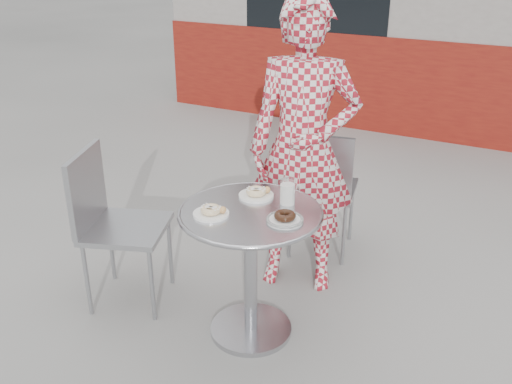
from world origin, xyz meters
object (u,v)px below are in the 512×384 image
at_px(seated_person, 303,149).
at_px(plate_near, 212,212).
at_px(chair_far, 321,213).
at_px(chair_left, 127,256).
at_px(plate_far, 257,193).
at_px(bistro_table, 251,242).
at_px(plate_checker, 285,218).
at_px(milk_cup, 287,193).

relative_size(seated_person, plate_near, 9.74).
bearing_deg(chair_far, plate_near, 71.57).
bearing_deg(chair_left, plate_near, -117.03).
distance_m(chair_left, plate_far, 0.88).
bearing_deg(bistro_table, chair_far, 90.24).
bearing_deg(chair_far, plate_checker, 89.67).
bearing_deg(plate_far, bistro_table, -72.99).
xyz_separation_m(seated_person, plate_far, (-0.07, -0.43, -0.11)).
bearing_deg(milk_cup, seated_person, 103.67).
distance_m(chair_far, plate_far, 0.96).
relative_size(chair_far, seated_person, 0.51).
bearing_deg(seated_person, bistro_table, -108.04).
relative_size(chair_left, plate_checker, 5.08).
height_order(plate_far, plate_near, plate_far).
relative_size(chair_left, milk_cup, 7.17).
bearing_deg(chair_far, plate_far, 75.50).
bearing_deg(seated_person, chair_far, 76.86).
relative_size(plate_far, plate_near, 1.03).
xyz_separation_m(chair_left, plate_near, (0.63, -0.08, 0.46)).
height_order(chair_far, seated_person, seated_person).
bearing_deg(seated_person, plate_far, -115.09).
xyz_separation_m(bistro_table, chair_left, (-0.77, -0.05, -0.27)).
distance_m(chair_left, plate_near, 0.78).
bearing_deg(milk_cup, plate_far, 178.44).
bearing_deg(plate_far, plate_near, -107.94).
xyz_separation_m(seated_person, plate_near, (-0.16, -0.72, -0.11)).
distance_m(chair_far, seated_person, 0.70).
height_order(seated_person, plate_near, seated_person).
xyz_separation_m(bistro_table, plate_near, (-0.14, -0.13, 0.19)).
relative_size(plate_far, milk_cup, 1.43).
distance_m(plate_near, plate_checker, 0.35).
relative_size(chair_far, milk_cup, 6.89).
xyz_separation_m(chair_far, chair_left, (-0.76, -1.04, 0.01)).
xyz_separation_m(bistro_table, milk_cup, (0.12, 0.16, 0.23)).
distance_m(chair_left, plate_checker, 1.07).
height_order(plate_near, milk_cup, milk_cup).
bearing_deg(plate_checker, chair_left, -178.39).
distance_m(chair_far, plate_near, 1.22).
bearing_deg(plate_near, bistro_table, 41.67).
bearing_deg(bistro_table, seated_person, 88.27).
distance_m(bistro_table, plate_near, 0.27).
height_order(plate_far, milk_cup, milk_cup).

